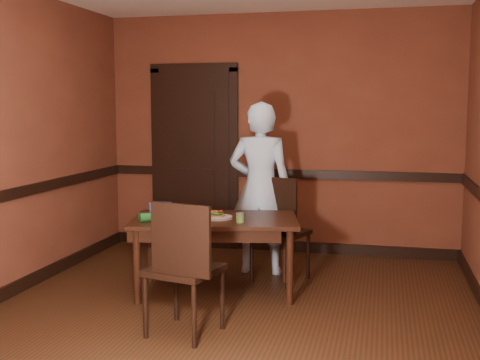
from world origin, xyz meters
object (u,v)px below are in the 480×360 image
at_px(person, 260,188).
at_px(food_tub, 160,206).
at_px(sandwich_plate, 217,216).
at_px(dining_table, 215,255).
at_px(chair_near, 184,267).
at_px(chair_far, 280,231).
at_px(cheese_saucer, 179,214).
at_px(sauce_jar, 240,218).

relative_size(person, food_tub, 9.19).
bearing_deg(sandwich_plate, dining_table, 137.49).
relative_size(chair_near, sandwich_plate, 3.64).
xyz_separation_m(chair_far, cheese_saucer, (-0.85, -0.47, 0.21)).
xyz_separation_m(sauce_jar, cheese_saucer, (-0.61, 0.19, -0.02)).
height_order(chair_near, sauce_jar, chair_near).
height_order(chair_near, cheese_saucer, chair_near).
height_order(dining_table, chair_far, chair_far).
xyz_separation_m(chair_far, chair_near, (-0.45, -1.51, 0.01)).
xyz_separation_m(chair_near, food_tub, (-0.66, 1.24, 0.22)).
xyz_separation_m(dining_table, chair_near, (0.05, -1.00, 0.16)).
distance_m(chair_near, sandwich_plate, 1.00).
xyz_separation_m(chair_far, food_tub, (-1.11, -0.26, 0.23)).
height_order(dining_table, chair_near, chair_near).
xyz_separation_m(sandwich_plate, food_tub, (-0.63, 0.26, 0.02)).
xyz_separation_m(person, food_tub, (-0.86, -0.50, -0.14)).
distance_m(dining_table, cheese_saucer, 0.50).
relative_size(chair_far, cheese_saucer, 6.40).
distance_m(dining_table, sauce_jar, 0.49).
relative_size(sandwich_plate, food_tub, 1.48).
height_order(sandwich_plate, sauce_jar, sauce_jar).
bearing_deg(chair_far, dining_table, -113.36).
bearing_deg(dining_table, cheese_saucer, 162.02).
height_order(chair_far, sauce_jar, chair_far).
relative_size(chair_far, sandwich_plate, 3.53).
relative_size(sandwich_plate, cheese_saucer, 1.81).
distance_m(dining_table, food_tub, 0.76).
relative_size(sauce_jar, food_tub, 0.45).
xyz_separation_m(dining_table, sandwich_plate, (0.02, -0.02, 0.36)).
xyz_separation_m(chair_far, person, (-0.25, 0.24, 0.37)).
bearing_deg(food_tub, sauce_jar, -23.36).
bearing_deg(person, dining_table, 68.39).
distance_m(chair_far, cheese_saucer, 1.00).
relative_size(chair_near, sauce_jar, 11.88).
height_order(dining_table, cheese_saucer, cheese_saucer).
height_order(chair_near, person, person).
height_order(chair_far, cheese_saucer, chair_far).
distance_m(dining_table, sandwich_plate, 0.36).
distance_m(chair_far, sauce_jar, 0.74).
relative_size(dining_table, chair_near, 1.45).
bearing_deg(dining_table, food_tub, 145.67).
distance_m(chair_near, sauce_jar, 0.90).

